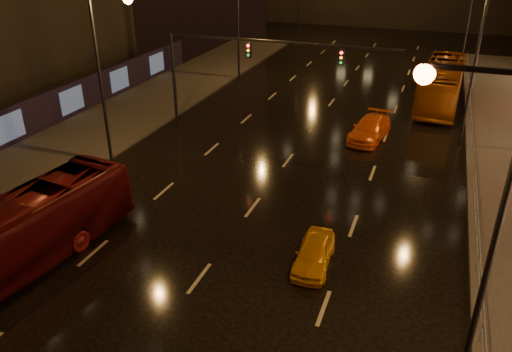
% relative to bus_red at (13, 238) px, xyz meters
% --- Properties ---
extents(ground, '(140.00, 140.00, 0.00)m').
position_rel_bus_red_xyz_m(ground, '(7.00, 18.00, -1.55)').
color(ground, black).
rests_on(ground, ground).
extents(sidewalk_left, '(7.00, 70.00, 0.15)m').
position_rel_bus_red_xyz_m(sidewalk_left, '(-6.50, 13.00, -1.47)').
color(sidewalk_left, '#38332D').
rests_on(sidewalk_left, ground).
extents(hoarding_left, '(0.30, 46.00, 2.50)m').
position_rel_bus_red_xyz_m(hoarding_left, '(-10.20, 10.00, -0.30)').
color(hoarding_left, black).
rests_on(hoarding_left, ground).
extents(traffic_signal, '(15.31, 0.32, 6.20)m').
position_rel_bus_red_xyz_m(traffic_signal, '(1.94, 18.00, 3.19)').
color(traffic_signal, black).
rests_on(traffic_signal, ground).
extents(streetlight_right, '(2.64, 0.50, 10.00)m').
position_rel_bus_red_xyz_m(streetlight_right, '(15.92, 0.00, 4.89)').
color(streetlight_right, black).
rests_on(streetlight_right, ground).
extents(railing_right, '(0.05, 56.00, 1.00)m').
position_rel_bus_red_xyz_m(railing_right, '(17.20, 16.00, -0.65)').
color(railing_right, '#99999E').
rests_on(railing_right, sidewalk_right).
extents(bus_red, '(3.95, 11.34, 3.09)m').
position_rel_bus_red_xyz_m(bus_red, '(0.00, 0.00, 0.00)').
color(bus_red, '#570C0D').
rests_on(bus_red, ground).
extents(bus_curb, '(3.35, 11.91, 3.28)m').
position_rel_bus_red_xyz_m(bus_curb, '(15.03, 28.57, 0.10)').
color(bus_curb, '#91440E').
rests_on(bus_curb, ground).
extents(taxi_near, '(1.55, 3.48, 1.16)m').
position_rel_bus_red_xyz_m(taxi_near, '(11.00, 4.40, -0.96)').
color(taxi_near, orange).
rests_on(taxi_near, ground).
extents(taxi_far, '(2.58, 5.02, 1.39)m').
position_rel_bus_red_xyz_m(taxi_far, '(11.00, 19.19, -0.85)').
color(taxi_far, orange).
rests_on(taxi_far, ground).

